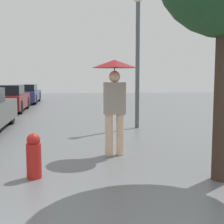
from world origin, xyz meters
TOP-DOWN VIEW (x-y plane):
  - pedestrian at (0.44, 4.10)m, footprint 0.91×0.91m
  - parked_car_third at (-3.30, 13.08)m, footprint 1.65×3.80m
  - parked_car_farthest at (-3.17, 18.08)m, footprint 1.69×4.28m
  - street_lamp at (1.68, 7.48)m, footprint 0.30×0.30m
  - fire_hydrant at (-1.04, 2.81)m, footprint 0.23×0.23m

SIDE VIEW (x-z plane):
  - fire_hydrant at x=-1.04m, z-range 0.00..0.72m
  - parked_car_farthest at x=-3.17m, z-range -0.03..1.15m
  - parked_car_third at x=-3.30m, z-range -0.04..1.21m
  - pedestrian at x=0.44m, z-range 0.45..2.39m
  - street_lamp at x=1.68m, z-range 0.46..4.62m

